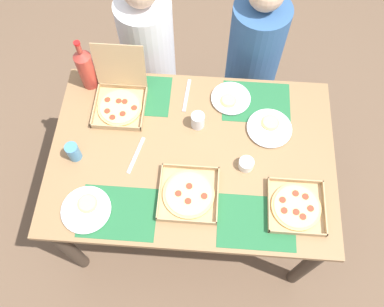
{
  "coord_description": "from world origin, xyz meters",
  "views": [
    {
      "loc": [
        0.07,
        -0.91,
        2.58
      ],
      "look_at": [
        0.0,
        0.0,
        0.78
      ],
      "focal_mm": 37.72,
      "sensor_mm": 36.0,
      "label": 1
    }
  ],
  "objects_px": {
    "cup_clear_right": "(73,152)",
    "diner_left_seat": "(150,63)",
    "plate_far_right": "(231,99)",
    "plate_near_right": "(86,209)",
    "condiment_bowl": "(246,164)",
    "cup_red": "(198,120)",
    "plate_far_left": "(269,128)",
    "pizza_box_center": "(120,98)",
    "diner_right_seat": "(251,68)",
    "pizza_box_edge_far": "(296,207)",
    "pizza_box_corner_left": "(189,194)",
    "soda_bottle": "(86,68)"
  },
  "relations": [
    {
      "from": "pizza_box_edge_far",
      "to": "soda_bottle",
      "type": "height_order",
      "value": "soda_bottle"
    },
    {
      "from": "plate_near_right",
      "to": "cup_red",
      "type": "height_order",
      "value": "cup_red"
    },
    {
      "from": "pizza_box_center",
      "to": "plate_near_right",
      "type": "relative_size",
      "value": 1.33
    },
    {
      "from": "plate_near_right",
      "to": "diner_right_seat",
      "type": "xyz_separation_m",
      "value": [
        0.79,
        1.07,
        -0.23
      ]
    },
    {
      "from": "cup_clear_right",
      "to": "condiment_bowl",
      "type": "bearing_deg",
      "value": 0.46
    },
    {
      "from": "pizza_box_center",
      "to": "pizza_box_corner_left",
      "type": "bearing_deg",
      "value": -51.13
    },
    {
      "from": "cup_red",
      "to": "diner_right_seat",
      "type": "relative_size",
      "value": 0.07
    },
    {
      "from": "plate_far_right",
      "to": "cup_red",
      "type": "bearing_deg",
      "value": -134.45
    },
    {
      "from": "plate_far_right",
      "to": "cup_clear_right",
      "type": "height_order",
      "value": "cup_clear_right"
    },
    {
      "from": "pizza_box_edge_far",
      "to": "diner_left_seat",
      "type": "relative_size",
      "value": 0.22
    },
    {
      "from": "plate_near_right",
      "to": "condiment_bowl",
      "type": "xyz_separation_m",
      "value": [
        0.74,
        0.28,
        0.02
      ]
    },
    {
      "from": "cup_clear_right",
      "to": "diner_left_seat",
      "type": "height_order",
      "value": "diner_left_seat"
    },
    {
      "from": "pizza_box_corner_left",
      "to": "condiment_bowl",
      "type": "xyz_separation_m",
      "value": [
        0.27,
        0.17,
        0.01
      ]
    },
    {
      "from": "pizza_box_edge_far",
      "to": "cup_red",
      "type": "distance_m",
      "value": 0.64
    },
    {
      "from": "plate_far_right",
      "to": "soda_bottle",
      "type": "distance_m",
      "value": 0.78
    },
    {
      "from": "pizza_box_edge_far",
      "to": "diner_left_seat",
      "type": "xyz_separation_m",
      "value": [
        -0.83,
        0.99,
        -0.24
      ]
    },
    {
      "from": "plate_far_left",
      "to": "condiment_bowl",
      "type": "height_order",
      "value": "condiment_bowl"
    },
    {
      "from": "pizza_box_center",
      "to": "condiment_bowl",
      "type": "distance_m",
      "value": 0.74
    },
    {
      "from": "plate_far_left",
      "to": "cup_clear_right",
      "type": "bearing_deg",
      "value": -166.63
    },
    {
      "from": "pizza_box_center",
      "to": "diner_right_seat",
      "type": "height_order",
      "value": "diner_right_seat"
    },
    {
      "from": "pizza_box_center",
      "to": "condiment_bowl",
      "type": "xyz_separation_m",
      "value": [
        0.67,
        -0.32,
        -0.02
      ]
    },
    {
      "from": "plate_far_right",
      "to": "plate_near_right",
      "type": "height_order",
      "value": "same"
    },
    {
      "from": "cup_red",
      "to": "plate_far_left",
      "type": "bearing_deg",
      "value": 0.41
    },
    {
      "from": "pizza_box_edge_far",
      "to": "cup_clear_right",
      "type": "bearing_deg",
      "value": 169.96
    },
    {
      "from": "cup_red",
      "to": "diner_left_seat",
      "type": "bearing_deg",
      "value": 120.53
    },
    {
      "from": "condiment_bowl",
      "to": "cup_red",
      "type": "bearing_deg",
      "value": 138.83
    },
    {
      "from": "plate_near_right",
      "to": "cup_red",
      "type": "relative_size",
      "value": 2.69
    },
    {
      "from": "pizza_box_corner_left",
      "to": "plate_far_left",
      "type": "xyz_separation_m",
      "value": [
        0.39,
        0.39,
        -0.0
      ]
    },
    {
      "from": "cup_clear_right",
      "to": "condiment_bowl",
      "type": "height_order",
      "value": "cup_clear_right"
    },
    {
      "from": "pizza_box_center",
      "to": "condiment_bowl",
      "type": "height_order",
      "value": "pizza_box_center"
    },
    {
      "from": "soda_bottle",
      "to": "cup_clear_right",
      "type": "distance_m",
      "value": 0.46
    },
    {
      "from": "pizza_box_corner_left",
      "to": "pizza_box_edge_far",
      "type": "xyz_separation_m",
      "value": [
        0.51,
        -0.03,
        0.0
      ]
    },
    {
      "from": "plate_far_right",
      "to": "pizza_box_edge_far",
      "type": "bearing_deg",
      "value": -61.18
    },
    {
      "from": "cup_red",
      "to": "cup_clear_right",
      "type": "relative_size",
      "value": 0.86
    },
    {
      "from": "condiment_bowl",
      "to": "diner_right_seat",
      "type": "distance_m",
      "value": 0.83
    },
    {
      "from": "soda_bottle",
      "to": "cup_clear_right",
      "type": "height_order",
      "value": "soda_bottle"
    },
    {
      "from": "pizza_box_corner_left",
      "to": "condiment_bowl",
      "type": "relative_size",
      "value": 3.77
    },
    {
      "from": "cup_red",
      "to": "condiment_bowl",
      "type": "relative_size",
      "value": 1.17
    },
    {
      "from": "pizza_box_edge_far",
      "to": "plate_far_right",
      "type": "relative_size",
      "value": 1.25
    },
    {
      "from": "pizza_box_center",
      "to": "cup_red",
      "type": "relative_size",
      "value": 3.58
    },
    {
      "from": "cup_clear_right",
      "to": "diner_right_seat",
      "type": "bearing_deg",
      "value": 41.72
    },
    {
      "from": "condiment_bowl",
      "to": "soda_bottle",
      "type": "bearing_deg",
      "value": 152.52
    },
    {
      "from": "plate_far_right",
      "to": "cup_clear_right",
      "type": "xyz_separation_m",
      "value": [
        -0.76,
        -0.39,
        0.04
      ]
    },
    {
      "from": "plate_far_right",
      "to": "diner_left_seat",
      "type": "bearing_deg",
      "value": 141.11
    },
    {
      "from": "condiment_bowl",
      "to": "plate_far_left",
      "type": "bearing_deg",
      "value": 61.92
    },
    {
      "from": "plate_far_left",
      "to": "condiment_bowl",
      "type": "xyz_separation_m",
      "value": [
        -0.12,
        -0.22,
        0.02
      ]
    },
    {
      "from": "plate_far_left",
      "to": "pizza_box_center",
      "type": "bearing_deg",
      "value": 172.63
    },
    {
      "from": "plate_far_left",
      "to": "diner_right_seat",
      "type": "bearing_deg",
      "value": 96.6
    },
    {
      "from": "plate_far_right",
      "to": "diner_right_seat",
      "type": "bearing_deg",
      "value": 71.14
    },
    {
      "from": "plate_far_left",
      "to": "plate_near_right",
      "type": "height_order",
      "value": "same"
    }
  ]
}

